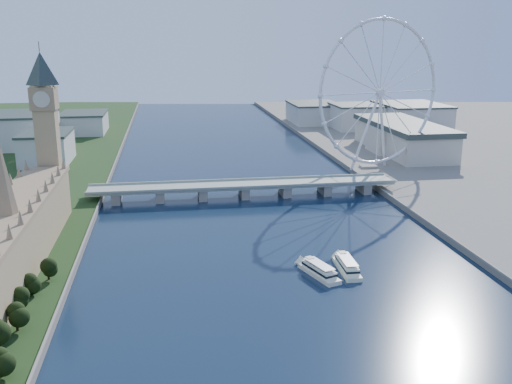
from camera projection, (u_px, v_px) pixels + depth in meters
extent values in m
cube|color=tan|center=(9.00, 247.00, 265.17)|extent=(24.00, 200.00, 28.00)
cone|color=#937A59|center=(0.00, 171.00, 255.80)|extent=(12.00, 12.00, 40.00)
cube|color=tan|center=(49.00, 149.00, 361.42)|extent=(13.00, 13.00, 80.00)
cube|color=#937A59|center=(44.00, 98.00, 353.09)|extent=(15.00, 15.00, 14.00)
pyramid|color=#2D3833|center=(39.00, 52.00, 345.80)|extent=(20.02, 20.02, 20.00)
cube|color=gray|center=(244.00, 185.00, 410.55)|extent=(220.00, 22.00, 2.00)
cube|color=gray|center=(117.00, 197.00, 398.31)|extent=(6.00, 20.00, 7.50)
cube|color=gray|center=(160.00, 195.00, 402.80)|extent=(6.00, 20.00, 7.50)
cube|color=gray|center=(203.00, 193.00, 407.30)|extent=(6.00, 20.00, 7.50)
cube|color=gray|center=(244.00, 192.00, 411.79)|extent=(6.00, 20.00, 7.50)
cube|color=gray|center=(285.00, 190.00, 416.28)|extent=(6.00, 20.00, 7.50)
cube|color=gray|center=(324.00, 188.00, 420.77)|extent=(6.00, 20.00, 7.50)
cube|color=gray|center=(363.00, 187.00, 425.26)|extent=(6.00, 20.00, 7.50)
torus|color=silver|center=(380.00, 93.00, 465.49)|extent=(113.60, 39.12, 118.60)
cylinder|color=silver|center=(380.00, 93.00, 465.49)|extent=(7.25, 6.61, 6.00)
cube|color=gray|center=(368.00, 167.00, 491.24)|extent=(14.00, 10.00, 2.00)
cube|color=beige|center=(47.00, 148.00, 508.64)|extent=(40.00, 60.00, 26.00)
cube|color=beige|center=(23.00, 131.00, 587.72)|extent=(60.00, 80.00, 32.00)
cube|color=beige|center=(84.00, 123.00, 672.82)|extent=(50.00, 70.00, 22.00)
cube|color=beige|center=(358.00, 117.00, 702.37)|extent=(60.00, 60.00, 28.00)
cube|color=beige|center=(411.00, 118.00, 692.01)|extent=(70.00, 90.00, 30.00)
cube|color=beige|center=(314.00, 113.00, 754.13)|extent=(60.00, 80.00, 24.00)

